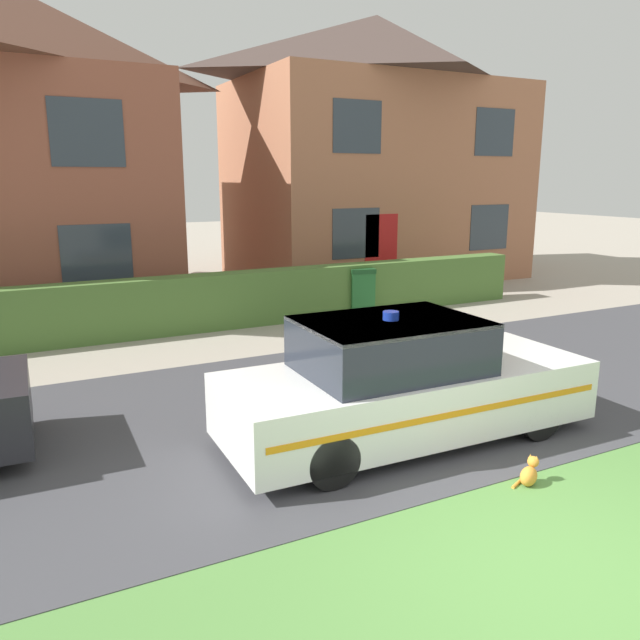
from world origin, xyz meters
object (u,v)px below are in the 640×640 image
object	(u,v)px
cat	(529,474)
house_right	(375,148)
police_car	(403,384)
wheelie_bin	(360,291)

from	to	relation	value
cat	house_right	world-z (taller)	house_right
police_car	cat	bearing A→B (deg)	-70.86
cat	wheelie_bin	world-z (taller)	wheelie_bin
police_car	house_right	world-z (taller)	house_right
police_car	wheelie_bin	xyz separation A→B (m)	(3.12, 6.22, -0.15)
cat	wheelie_bin	distance (m)	8.21
cat	wheelie_bin	bearing A→B (deg)	47.72
house_right	wheelie_bin	distance (m)	6.84
police_car	house_right	distance (m)	13.28
police_car	wheelie_bin	bearing A→B (deg)	64.64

